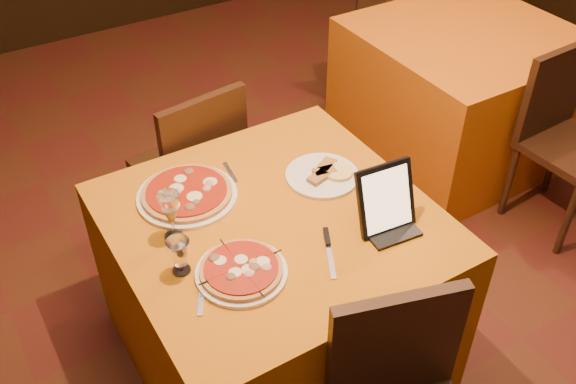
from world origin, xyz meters
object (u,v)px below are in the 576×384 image
pizza_far (187,194)px  tablet (386,198)px  chair_side_near (574,149)px  chair_main_far (187,166)px  wine_glass (171,216)px  side_table (460,93)px  pizza_near (241,271)px  water_glass (180,256)px  chair_side_far (377,29)px  main_table (274,289)px

pizza_far → tablet: size_ratio=1.52×
chair_side_near → pizza_far: bearing=168.2°
chair_main_far → pizza_far: chair_main_far is taller
wine_glass → chair_main_far: bearing=64.7°
side_table → pizza_far: pizza_far is taller
chair_main_far → pizza_near: bearing=69.6°
pizza_far → water_glass: water_glass is taller
side_table → chair_side_far: 0.79m
chair_side_near → water_glass: size_ratio=7.00×
side_table → chair_main_far: chair_main_far is taller
water_glass → tablet: size_ratio=0.53×
side_table → chair_side_far: chair_side_far is taller
wine_glass → tablet: (0.65, -0.32, 0.03)m
main_table → pizza_far: bearing=129.5°
pizza_far → water_glass: (-0.17, -0.33, 0.05)m
pizza_far → wine_glass: wine_glass is taller
chair_side_near → pizza_near: 1.93m
pizza_far → wine_glass: bearing=-126.5°
chair_main_far → wine_glass: bearing=57.0°
pizza_far → tablet: (0.53, -0.49, 0.10)m
chair_side_near → pizza_near: size_ratio=3.04×
chair_main_far → pizza_near: 1.07m
wine_glass → water_glass: (-0.04, -0.16, -0.03)m
pizza_far → tablet: tablet is taller
wine_glass → side_table: bearing=18.1°
main_table → chair_main_far: bearing=90.0°
chair_main_far → water_glass: bearing=58.8°
chair_main_far → tablet: (0.31, -1.04, 0.41)m
main_table → chair_side_far: (1.67, 1.54, 0.08)m
pizza_near → tablet: 0.55m
side_table → chair_side_far: bearing=90.0°
chair_side_far → water_glass: 2.63m
main_table → chair_main_far: size_ratio=1.21×
chair_side_far → tablet: tablet is taller
water_glass → chair_side_near: bearing=1.1°
chair_side_far → water_glass: bearing=58.3°
main_table → water_glass: water_glass is taller
pizza_far → chair_main_far: bearing=68.7°
water_glass → pizza_far: bearing=63.0°
side_table → wine_glass: 2.17m
main_table → pizza_near: (-0.23, -0.19, 0.39)m
pizza_near → chair_side_near: bearing=4.7°
water_glass → chair_side_far: bearing=38.0°
chair_main_far → wine_glass: (-0.34, -0.72, 0.39)m
main_table → tablet: size_ratio=4.51×
side_table → chair_side_near: size_ratio=1.21×
chair_side_near → tablet: size_ratio=3.73×
side_table → pizza_near: 2.15m
side_table → wine_glass: (-2.01, -0.66, 0.47)m
chair_side_far → wine_glass: bearing=56.0°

